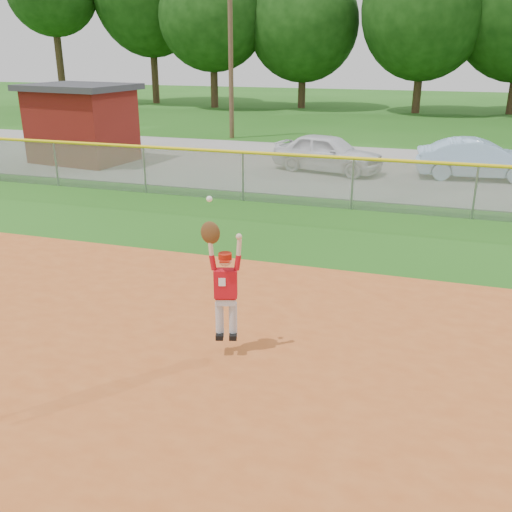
{
  "coord_description": "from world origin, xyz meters",
  "views": [
    {
      "loc": [
        2.18,
        -6.22,
        4.48
      ],
      "look_at": [
        -0.58,
        2.54,
        1.1
      ],
      "focal_mm": 40.0,
      "sensor_mm": 36.0,
      "label": 1
    }
  ],
  "objects_px": {
    "car_blue": "(478,159)",
    "ballplayer": "(223,282)",
    "car_white_a": "(328,153)",
    "utility_shed": "(82,123)"
  },
  "relations": [
    {
      "from": "car_blue",
      "to": "ballplayer",
      "type": "height_order",
      "value": "ballplayer"
    },
    {
      "from": "car_white_a",
      "to": "ballplayer",
      "type": "height_order",
      "value": "ballplayer"
    },
    {
      "from": "ballplayer",
      "to": "car_white_a",
      "type": "bearing_deg",
      "value": 94.33
    },
    {
      "from": "car_blue",
      "to": "ballplayer",
      "type": "relative_size",
      "value": 1.91
    },
    {
      "from": "ballplayer",
      "to": "utility_shed",
      "type": "bearing_deg",
      "value": 130.13
    },
    {
      "from": "car_blue",
      "to": "utility_shed",
      "type": "bearing_deg",
      "value": 89.57
    },
    {
      "from": "car_blue",
      "to": "ballplayer",
      "type": "distance_m",
      "value": 14.95
    },
    {
      "from": "car_white_a",
      "to": "car_blue",
      "type": "height_order",
      "value": "car_white_a"
    },
    {
      "from": "car_white_a",
      "to": "car_blue",
      "type": "relative_size",
      "value": 0.98
    },
    {
      "from": "car_white_a",
      "to": "car_blue",
      "type": "xyz_separation_m",
      "value": [
        5.33,
        0.36,
        -0.01
      ]
    }
  ]
}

